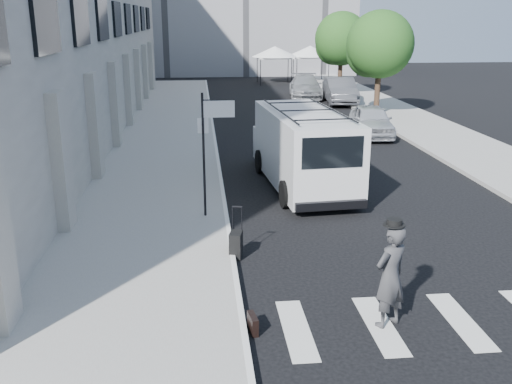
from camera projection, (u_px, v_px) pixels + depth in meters
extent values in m
plane|color=black|center=(317.00, 262.00, 13.62)|extent=(120.00, 120.00, 0.00)
cube|color=gray|center=(168.00, 133.00, 28.41)|extent=(4.50, 48.00, 0.15)
cube|color=gray|center=(399.00, 115.00, 33.47)|extent=(4.00, 56.00, 0.15)
cube|color=gray|center=(15.00, 9.00, 27.88)|extent=(10.00, 44.00, 12.00)
cylinder|color=black|center=(204.00, 156.00, 15.85)|extent=(0.07, 0.07, 3.50)
cube|color=white|center=(203.00, 126.00, 15.62)|extent=(0.30, 0.03, 0.42)
cube|color=white|center=(219.00, 109.00, 15.51)|extent=(0.85, 0.06, 0.45)
cylinder|color=black|center=(377.00, 93.00, 32.95)|extent=(0.32, 0.32, 2.80)
sphere|color=#1D511A|center=(380.00, 44.00, 32.15)|extent=(3.80, 3.80, 3.80)
sphere|color=#1D511A|center=(370.00, 54.00, 32.85)|extent=(2.66, 2.66, 2.66)
cylinder|color=black|center=(340.00, 77.00, 41.51)|extent=(0.32, 0.32, 2.80)
sphere|color=#1D511A|center=(342.00, 39.00, 40.71)|extent=(3.80, 3.80, 3.80)
sphere|color=#1D511A|center=(334.00, 46.00, 41.41)|extent=(2.66, 2.66, 2.66)
cylinder|color=black|center=(261.00, 72.00, 48.35)|extent=(0.06, 0.06, 2.20)
cylinder|color=black|center=(293.00, 72.00, 48.62)|extent=(0.06, 0.06, 2.20)
cylinder|color=black|center=(257.00, 70.00, 51.01)|extent=(0.06, 0.06, 2.20)
cylinder|color=black|center=(288.00, 69.00, 51.28)|extent=(0.06, 0.06, 2.20)
cube|color=white|center=(275.00, 57.00, 49.48)|extent=(3.00, 3.00, 0.12)
cone|color=white|center=(275.00, 51.00, 49.33)|extent=(4.00, 4.00, 0.90)
cylinder|color=black|center=(297.00, 72.00, 49.13)|extent=(0.06, 0.06, 2.20)
cylinder|color=black|center=(329.00, 71.00, 49.40)|extent=(0.06, 0.06, 2.20)
cylinder|color=black|center=(292.00, 69.00, 51.79)|extent=(0.06, 0.06, 2.20)
cylinder|color=black|center=(322.00, 69.00, 52.06)|extent=(0.06, 0.06, 2.20)
cube|color=white|center=(310.00, 57.00, 50.26)|extent=(3.00, 3.00, 0.12)
cone|color=white|center=(310.00, 51.00, 50.11)|extent=(4.00, 4.00, 0.90)
imported|color=#353537|center=(390.00, 276.00, 10.54)|extent=(0.88, 0.79, 2.01)
cube|color=black|center=(253.00, 324.00, 10.54)|extent=(0.19, 0.45, 0.34)
cube|color=black|center=(236.00, 245.00, 13.77)|extent=(0.37, 0.50, 0.65)
cylinder|color=black|center=(233.00, 218.00, 13.80)|extent=(0.02, 0.02, 0.62)
cylinder|color=black|center=(242.00, 219.00, 13.77)|extent=(0.02, 0.02, 0.62)
cube|color=black|center=(237.00, 207.00, 13.70)|extent=(0.25, 0.09, 0.03)
cube|color=silver|center=(304.00, 148.00, 19.18)|extent=(2.74, 6.27, 2.38)
cube|color=silver|center=(282.00, 143.00, 22.48)|extent=(2.23, 1.19, 1.25)
cube|color=black|center=(332.00, 152.00, 16.17)|extent=(1.81, 0.23, 0.91)
cylinder|color=black|center=(261.00, 161.00, 21.30)|extent=(0.38, 0.88, 0.86)
cylinder|color=black|center=(316.00, 159.00, 21.67)|extent=(0.38, 0.88, 0.86)
cylinder|color=black|center=(287.00, 194.00, 17.36)|extent=(0.38, 0.88, 0.86)
cylinder|color=black|center=(354.00, 191.00, 17.73)|extent=(0.38, 0.88, 0.86)
imported|color=#AFB2B8|center=(371.00, 121.00, 27.85)|extent=(2.27, 4.60, 1.51)
imported|color=#4C4D52|center=(340.00, 91.00, 38.35)|extent=(2.29, 5.37, 1.72)
imported|color=#919498|center=(305.00, 87.00, 41.09)|extent=(2.89, 5.71, 1.59)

